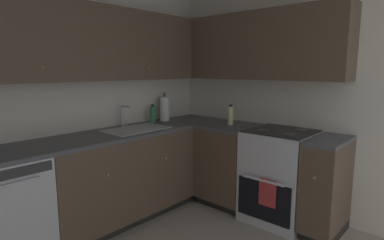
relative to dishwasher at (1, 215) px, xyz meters
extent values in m
cube|color=silver|center=(0.63, 0.33, 0.80)|extent=(3.75, 0.05, 2.48)
cube|color=silver|center=(2.48, -1.45, 0.80)|extent=(0.05, 3.60, 2.48)
cube|color=silver|center=(0.00, 0.00, 0.00)|extent=(0.60, 0.60, 0.88)
cube|color=#333333|center=(0.00, -0.30, 0.39)|extent=(0.55, 0.01, 0.07)
cube|color=silver|center=(0.00, -0.32, 0.32)|extent=(0.36, 0.02, 0.02)
cube|color=brown|center=(1.08, 0.00, 0.04)|extent=(1.55, 0.60, 0.79)
cube|color=black|center=(1.08, 0.03, -0.40)|extent=(1.55, 0.54, 0.09)
sphere|color=tan|center=(0.74, -0.31, 0.19)|extent=(0.02, 0.02, 0.02)
sphere|color=tan|center=(1.42, -0.31, 0.19)|extent=(0.02, 0.02, 0.02)
cube|color=#4C4C51|center=(1.08, 0.00, 0.46)|extent=(2.76, 0.60, 0.03)
cube|color=brown|center=(2.16, -0.59, 0.04)|extent=(0.60, 0.57, 0.79)
cube|color=black|center=(2.19, -0.59, -0.40)|extent=(0.54, 0.57, 0.09)
cube|color=brown|center=(2.16, -1.66, 0.04)|extent=(0.60, 0.29, 0.79)
cube|color=black|center=(2.19, -1.66, -0.40)|extent=(0.54, 0.29, 0.09)
sphere|color=tan|center=(1.84, -1.66, 0.19)|extent=(0.02, 0.02, 0.02)
cube|color=#4C4C51|center=(2.16, -0.59, 0.46)|extent=(0.60, 0.57, 0.03)
cube|color=#4C4C51|center=(2.16, -1.66, 0.46)|extent=(0.60, 0.29, 0.03)
cube|color=silver|center=(2.18, -1.19, 0.02)|extent=(0.64, 0.62, 0.92)
cube|color=black|center=(1.85, -1.19, -0.15)|extent=(0.02, 0.55, 0.38)
cube|color=silver|center=(1.83, -1.19, 0.06)|extent=(0.02, 0.43, 0.02)
cube|color=black|center=(2.18, -1.19, 0.48)|extent=(0.59, 0.60, 0.01)
cube|color=silver|center=(2.48, -1.19, 0.55)|extent=(0.03, 0.60, 0.15)
cylinder|color=#4C4C4C|center=(2.04, -1.33, 0.49)|extent=(0.11, 0.11, 0.01)
cylinder|color=#4C4C4C|center=(2.04, -1.06, 0.49)|extent=(0.11, 0.11, 0.01)
cylinder|color=#4C4C4C|center=(2.32, -1.33, 0.49)|extent=(0.11, 0.11, 0.01)
cylinder|color=#4C4C4C|center=(2.32, -1.06, 0.49)|extent=(0.11, 0.11, 0.01)
cube|color=#B23333|center=(1.83, -1.24, -0.05)|extent=(0.02, 0.17, 0.26)
cube|color=brown|center=(0.92, 0.14, 1.32)|extent=(2.44, 0.32, 0.69)
sphere|color=tan|center=(0.38, -0.03, 1.10)|extent=(0.02, 0.02, 0.02)
sphere|color=tan|center=(1.45, -0.03, 1.10)|extent=(0.02, 0.02, 0.02)
cube|color=brown|center=(2.30, -0.73, 1.32)|extent=(0.32, 2.06, 0.69)
cube|color=#B7B7BC|center=(1.28, -0.03, 0.48)|extent=(0.66, 0.40, 0.01)
cube|color=gray|center=(1.28, -0.03, 0.43)|extent=(0.61, 0.36, 0.09)
cube|color=#99999E|center=(1.28, -0.03, 0.44)|extent=(0.02, 0.35, 0.06)
cylinder|color=silver|center=(1.28, 0.20, 0.59)|extent=(0.02, 0.02, 0.23)
cylinder|color=silver|center=(1.28, 0.13, 0.70)|extent=(0.02, 0.15, 0.02)
cylinder|color=silver|center=(1.33, 0.20, 0.50)|extent=(0.02, 0.02, 0.06)
cylinder|color=#338C4C|center=(1.69, 0.18, 0.57)|extent=(0.06, 0.06, 0.18)
cylinder|color=#262626|center=(1.69, 0.18, 0.67)|extent=(0.03, 0.03, 0.03)
cylinder|color=white|center=(1.86, 0.16, 0.62)|extent=(0.11, 0.11, 0.28)
cylinder|color=#3F3F3F|center=(1.86, 0.16, 0.64)|extent=(0.02, 0.02, 0.34)
cylinder|color=beige|center=(2.16, -0.59, 0.58)|extent=(0.06, 0.06, 0.20)
cylinder|color=black|center=(2.16, -0.59, 0.69)|extent=(0.03, 0.03, 0.02)
camera|label=1|loc=(-0.70, -2.56, 1.09)|focal=29.39mm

